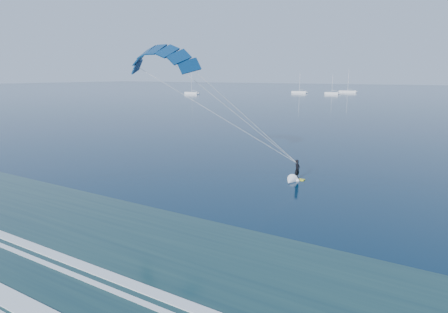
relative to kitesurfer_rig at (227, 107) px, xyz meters
name	(u,v)px	position (x,y,z in m)	size (l,w,h in m)	color
kitesurfer_rig	(227,107)	(0.00, 0.00, 0.00)	(17.38, 9.95, 14.19)	yellow
sailboat_0	(192,93)	(-109.49, 140.35, -6.61)	(8.24, 2.40, 11.27)	white
sailboat_1	(332,93)	(-45.85, 179.44, -6.62)	(7.28, 2.40, 10.20)	white
sailboat_2	(348,91)	(-44.43, 204.50, -6.60)	(9.85, 2.40, 13.12)	white
sailboat_7	(299,92)	(-65.37, 182.35, -6.61)	(8.59, 2.40, 11.69)	white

